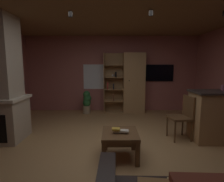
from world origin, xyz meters
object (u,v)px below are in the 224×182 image
(coffee_table, at_px, (120,137))
(wall_mounted_tv, at_px, (159,73))
(table_book_2, at_px, (116,129))
(dining_chair, at_px, (184,114))
(table_book_0, at_px, (117,132))
(table_book_1, at_px, (125,131))
(bookshelf_cabinet, at_px, (132,83))
(potted_floor_plant, at_px, (87,102))

(coffee_table, xyz_separation_m, wall_mounted_tv, (1.44, 3.22, 0.95))
(table_book_2, height_order, dining_chair, dining_chair)
(table_book_0, xyz_separation_m, table_book_1, (0.12, -0.02, 0.03))
(table_book_1, xyz_separation_m, wall_mounted_tv, (1.37, 3.26, 0.82))
(bookshelf_cabinet, bearing_deg, wall_mounted_tv, 12.55)
(bookshelf_cabinet, height_order, wall_mounted_tv, bookshelf_cabinet)
(table_book_0, height_order, dining_chair, dining_chair)
(bookshelf_cabinet, bearing_deg, dining_chair, -68.69)
(dining_chair, distance_m, wall_mounted_tv, 2.56)
(bookshelf_cabinet, relative_size, table_book_1, 14.57)
(table_book_1, relative_size, wall_mounted_tv, 0.13)
(dining_chair, xyz_separation_m, wall_mounted_tv, (0.08, 2.44, 0.77))
(table_book_2, bearing_deg, potted_floor_plant, 107.13)
(coffee_table, height_order, dining_chair, dining_chair)
(table_book_1, distance_m, potted_floor_plant, 3.05)
(table_book_2, distance_m, dining_chair, 1.65)
(table_book_2, bearing_deg, coffee_table, 28.48)
(coffee_table, bearing_deg, bookshelf_cabinet, 80.65)
(bookshelf_cabinet, height_order, table_book_2, bookshelf_cabinet)
(table_book_0, bearing_deg, bookshelf_cabinet, 79.71)
(potted_floor_plant, bearing_deg, table_book_0, -72.50)
(table_book_0, bearing_deg, table_book_2, -129.85)
(table_book_0, xyz_separation_m, potted_floor_plant, (-0.90, 2.85, -0.07))
(coffee_table, distance_m, table_book_1, 0.15)
(table_book_2, bearing_deg, wall_mounted_tv, 65.14)
(coffee_table, bearing_deg, potted_floor_plant, 108.61)
(table_book_0, bearing_deg, potted_floor_plant, 107.50)
(bookshelf_cabinet, relative_size, dining_chair, 2.13)
(potted_floor_plant, bearing_deg, bookshelf_cabinet, 7.20)
(table_book_2, relative_size, wall_mounted_tv, 0.13)
(coffee_table, xyz_separation_m, table_book_1, (0.07, -0.04, 0.13))
(table_book_0, bearing_deg, wall_mounted_tv, 65.23)
(coffee_table, xyz_separation_m, table_book_0, (-0.05, -0.02, 0.10))
(table_book_2, relative_size, potted_floor_plant, 0.17)
(potted_floor_plant, bearing_deg, table_book_1, -70.41)
(table_book_0, relative_size, potted_floor_plant, 0.17)
(bookshelf_cabinet, xyz_separation_m, table_book_1, (-0.43, -3.05, -0.49))
(table_book_2, relative_size, dining_chair, 0.14)
(bookshelf_cabinet, height_order, table_book_0, bookshelf_cabinet)
(table_book_1, height_order, dining_chair, dining_chair)
(bookshelf_cabinet, xyz_separation_m, dining_chair, (0.87, -2.23, -0.44))
(table_book_0, relative_size, table_book_2, 0.97)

